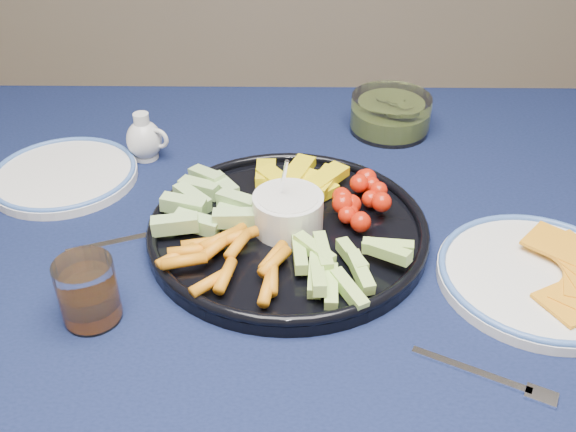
{
  "coord_description": "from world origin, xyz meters",
  "views": [
    {
      "loc": [
        -0.09,
        -0.66,
        1.27
      ],
      "look_at": [
        -0.1,
        0.04,
        0.78
      ],
      "focal_mm": 40.0,
      "sensor_mm": 36.0,
      "label": 1
    }
  ],
  "objects_px": {
    "juice_tumbler": "(89,295)",
    "side_plate_extra": "(64,175)",
    "crudite_platter": "(286,224)",
    "dining_table": "(362,304)",
    "creamer_pitcher": "(145,139)",
    "cheese_plate": "(540,274)",
    "pickle_bowl": "(390,115)"
  },
  "relations": [
    {
      "from": "juice_tumbler",
      "to": "side_plate_extra",
      "type": "distance_m",
      "value": 0.32
    },
    {
      "from": "crudite_platter",
      "to": "side_plate_extra",
      "type": "relative_size",
      "value": 1.7
    },
    {
      "from": "juice_tumbler",
      "to": "dining_table",
      "type": "bearing_deg",
      "value": 20.24
    },
    {
      "from": "side_plate_extra",
      "to": "creamer_pitcher",
      "type": "bearing_deg",
      "value": 31.42
    },
    {
      "from": "creamer_pitcher",
      "to": "juice_tumbler",
      "type": "relative_size",
      "value": 1.0
    },
    {
      "from": "cheese_plate",
      "to": "juice_tumbler",
      "type": "relative_size",
      "value": 3.13
    },
    {
      "from": "pickle_bowl",
      "to": "juice_tumbler",
      "type": "height_order",
      "value": "juice_tumbler"
    },
    {
      "from": "creamer_pitcher",
      "to": "cheese_plate",
      "type": "bearing_deg",
      "value": -29.0
    },
    {
      "from": "cheese_plate",
      "to": "side_plate_extra",
      "type": "xyz_separation_m",
      "value": [
        -0.66,
        0.23,
        -0.0
      ]
    },
    {
      "from": "juice_tumbler",
      "to": "pickle_bowl",
      "type": "bearing_deg",
      "value": 49.82
    },
    {
      "from": "cheese_plate",
      "to": "dining_table",
      "type": "bearing_deg",
      "value": 165.79
    },
    {
      "from": "side_plate_extra",
      "to": "pickle_bowl",
      "type": "bearing_deg",
      "value": 18.17
    },
    {
      "from": "dining_table",
      "to": "cheese_plate",
      "type": "bearing_deg",
      "value": -14.21
    },
    {
      "from": "creamer_pitcher",
      "to": "crudite_platter",
      "type": "bearing_deg",
      "value": -42.82
    },
    {
      "from": "dining_table",
      "to": "juice_tumbler",
      "type": "distance_m",
      "value": 0.37
    },
    {
      "from": "crudite_platter",
      "to": "cheese_plate",
      "type": "bearing_deg",
      "value": -15.71
    },
    {
      "from": "cheese_plate",
      "to": "pickle_bowl",
      "type": "bearing_deg",
      "value": 108.88
    },
    {
      "from": "dining_table",
      "to": "pickle_bowl",
      "type": "distance_m",
      "value": 0.38
    },
    {
      "from": "creamer_pitcher",
      "to": "side_plate_extra",
      "type": "xyz_separation_m",
      "value": [
        -0.11,
        -0.07,
        -0.02
      ]
    },
    {
      "from": "pickle_bowl",
      "to": "cheese_plate",
      "type": "xyz_separation_m",
      "value": [
        0.14,
        -0.4,
        -0.02
      ]
    },
    {
      "from": "pickle_bowl",
      "to": "cheese_plate",
      "type": "distance_m",
      "value": 0.43
    },
    {
      "from": "dining_table",
      "to": "side_plate_extra",
      "type": "bearing_deg",
      "value": 158.26
    },
    {
      "from": "pickle_bowl",
      "to": "side_plate_extra",
      "type": "bearing_deg",
      "value": -161.83
    },
    {
      "from": "juice_tumbler",
      "to": "side_plate_extra",
      "type": "height_order",
      "value": "juice_tumbler"
    },
    {
      "from": "crudite_platter",
      "to": "side_plate_extra",
      "type": "xyz_separation_m",
      "value": [
        -0.34,
        0.14,
        -0.01
      ]
    },
    {
      "from": "dining_table",
      "to": "pickle_bowl",
      "type": "height_order",
      "value": "pickle_bowl"
    },
    {
      "from": "cheese_plate",
      "to": "side_plate_extra",
      "type": "relative_size",
      "value": 1.12
    },
    {
      "from": "pickle_bowl",
      "to": "side_plate_extra",
      "type": "relative_size",
      "value": 0.62
    },
    {
      "from": "pickle_bowl",
      "to": "juice_tumbler",
      "type": "distance_m",
      "value": 0.62
    },
    {
      "from": "crudite_platter",
      "to": "side_plate_extra",
      "type": "distance_m",
      "value": 0.37
    },
    {
      "from": "cheese_plate",
      "to": "juice_tumbler",
      "type": "bearing_deg",
      "value": -172.77
    },
    {
      "from": "creamer_pitcher",
      "to": "cheese_plate",
      "type": "relative_size",
      "value": 0.32
    }
  ]
}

